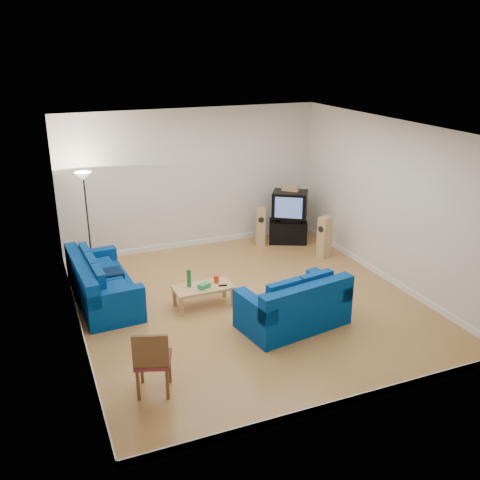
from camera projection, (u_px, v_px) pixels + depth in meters
name	position (u px, v px, depth m)	size (l,w,h in m)	color
room	(249.00, 224.00, 9.37)	(6.01, 6.51, 3.21)	brown
sofa_three_seat	(100.00, 287.00, 9.80)	(1.10, 2.29, 0.86)	navy
sofa_loveseat	(295.00, 308.00, 8.96)	(1.92, 1.27, 0.89)	navy
coffee_table	(203.00, 289.00, 9.67)	(1.08, 0.55, 0.39)	tan
bottle	(189.00, 278.00, 9.59)	(0.08, 0.08, 0.33)	#197233
tissue_box	(204.00, 286.00, 9.57)	(0.22, 0.12, 0.09)	green
red_canister	(216.00, 279.00, 9.78)	(0.10, 0.10, 0.14)	red
remote	(223.00, 285.00, 9.66)	(0.15, 0.05, 0.02)	black
tv_stand	(288.00, 231.00, 12.82)	(0.88, 0.49, 0.54)	black
av_receiver	(290.00, 219.00, 12.69)	(0.46, 0.38, 0.11)	black
television	(290.00, 204.00, 12.56)	(0.98, 0.92, 0.61)	black
centre_speaker	(290.00, 188.00, 12.50)	(0.39, 0.16, 0.14)	tan
speaker_left	(260.00, 227.00, 12.61)	(0.27, 0.31, 0.89)	tan
speaker_right	(324.00, 237.00, 11.85)	(0.33, 0.30, 0.94)	tan
floor_lamp	(85.00, 190.00, 10.77)	(0.36, 0.36, 2.10)	black
dining_chair	(152.00, 359.00, 7.13)	(0.61, 0.61, 0.99)	brown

